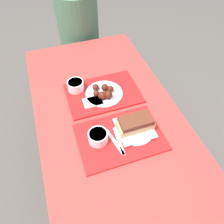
# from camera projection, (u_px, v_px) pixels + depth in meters

# --- Properties ---
(ground_plane) EXTENTS (12.00, 12.00, 0.00)m
(ground_plane) POSITION_uv_depth(u_px,v_px,m) (110.00, 170.00, 1.80)
(ground_plane) COLOR #4C4742
(picnic_table) EXTENTS (0.81, 1.57, 0.72)m
(picnic_table) POSITION_uv_depth(u_px,v_px,m) (109.00, 125.00, 1.32)
(picnic_table) COLOR maroon
(picnic_table) RESTS_ON ground_plane
(picnic_bench_far) EXTENTS (0.77, 0.28, 0.48)m
(picnic_bench_far) POSITION_uv_depth(u_px,v_px,m) (76.00, 60.00, 2.12)
(picnic_bench_far) COLOR maroon
(picnic_bench_far) RESTS_ON ground_plane
(tray_near) EXTENTS (0.44, 0.31, 0.01)m
(tray_near) POSITION_uv_depth(u_px,v_px,m) (120.00, 137.00, 1.15)
(tray_near) COLOR red
(tray_near) RESTS_ON picnic_table
(tray_far) EXTENTS (0.44, 0.31, 0.01)m
(tray_far) POSITION_uv_depth(u_px,v_px,m) (103.00, 93.00, 1.36)
(tray_far) COLOR red
(tray_far) RESTS_ON picnic_table
(bowl_coleslaw_near) EXTENTS (0.10, 0.10, 0.06)m
(bowl_coleslaw_near) POSITION_uv_depth(u_px,v_px,m) (98.00, 137.00, 1.10)
(bowl_coleslaw_near) COLOR white
(bowl_coleslaw_near) RESTS_ON tray_near
(brisket_sandwich_plate) EXTENTS (0.21, 0.21, 0.09)m
(brisket_sandwich_plate) POSITION_uv_depth(u_px,v_px,m) (135.00, 125.00, 1.14)
(brisket_sandwich_plate) COLOR white
(brisket_sandwich_plate) RESTS_ON tray_near
(plastic_fork_near) EXTENTS (0.05, 0.17, 0.00)m
(plastic_fork_near) POSITION_uv_depth(u_px,v_px,m) (115.00, 142.00, 1.12)
(plastic_fork_near) COLOR white
(plastic_fork_near) RESTS_ON tray_near
(plastic_knife_near) EXTENTS (0.03, 0.17, 0.00)m
(plastic_knife_near) POSITION_uv_depth(u_px,v_px,m) (119.00, 141.00, 1.12)
(plastic_knife_near) COLOR white
(plastic_knife_near) RESTS_ON tray_near
(bowl_coleslaw_far) EXTENTS (0.10, 0.10, 0.06)m
(bowl_coleslaw_far) POSITION_uv_depth(u_px,v_px,m) (76.00, 85.00, 1.35)
(bowl_coleslaw_far) COLOR white
(bowl_coleslaw_far) RESTS_ON tray_far
(wings_plate_far) EXTENTS (0.23, 0.23, 0.06)m
(wings_plate_far) POSITION_uv_depth(u_px,v_px,m) (104.00, 92.00, 1.32)
(wings_plate_far) COLOR white
(wings_plate_far) RESTS_ON tray_far
(napkin_far) EXTENTS (0.11, 0.08, 0.01)m
(napkin_far) POSITION_uv_depth(u_px,v_px,m) (93.00, 102.00, 1.30)
(napkin_far) COLOR white
(napkin_far) RESTS_ON tray_far
(person_seated_across) EXTENTS (0.34, 0.34, 0.73)m
(person_seated_across) POSITION_uv_depth(u_px,v_px,m) (78.00, 21.00, 1.83)
(person_seated_across) COLOR #477051
(person_seated_across) RESTS_ON picnic_bench_far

